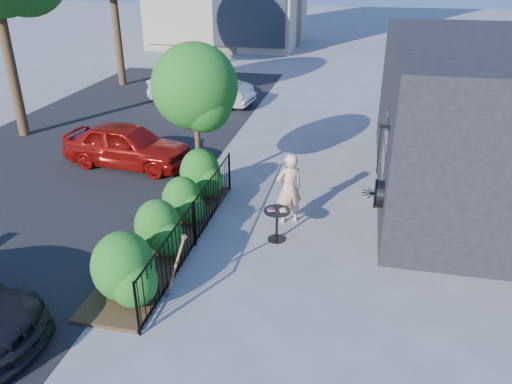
% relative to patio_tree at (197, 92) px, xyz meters
% --- Properties ---
extents(ground, '(120.00, 120.00, 0.00)m').
position_rel_patio_tree_xyz_m(ground, '(2.24, -2.76, -2.76)').
color(ground, gray).
rests_on(ground, ground).
extents(shop_building, '(6.22, 9.00, 4.00)m').
position_rel_patio_tree_xyz_m(shop_building, '(7.73, 1.74, -0.76)').
color(shop_building, black).
rests_on(shop_building, ground).
extents(fence, '(0.05, 6.05, 1.10)m').
position_rel_patio_tree_xyz_m(fence, '(0.74, -2.76, -2.20)').
color(fence, black).
rests_on(fence, ground).
extents(planting_bed, '(1.30, 6.00, 0.08)m').
position_rel_patio_tree_xyz_m(planting_bed, '(0.04, -2.76, -2.72)').
color(planting_bed, '#382616').
rests_on(planting_bed, ground).
extents(shrubs, '(1.10, 5.60, 1.24)m').
position_rel_patio_tree_xyz_m(shrubs, '(0.14, -2.66, -2.06)').
color(shrubs, '#155F19').
rests_on(shrubs, ground).
extents(patio_tree, '(2.20, 2.20, 3.94)m').
position_rel_patio_tree_xyz_m(patio_tree, '(0.00, 0.00, 0.00)').
color(patio_tree, '#3F2B19').
rests_on(patio_tree, ground).
extents(street, '(9.00, 30.00, 0.01)m').
position_rel_patio_tree_xyz_m(street, '(-4.76, 0.24, -2.76)').
color(street, black).
rests_on(street, ground).
extents(cafe_table, '(0.60, 0.60, 0.81)m').
position_rel_patio_tree_xyz_m(cafe_table, '(2.47, -2.13, -2.24)').
color(cafe_table, black).
rests_on(cafe_table, ground).
extents(woman, '(0.77, 0.69, 1.76)m').
position_rel_patio_tree_xyz_m(woman, '(2.59, -1.21, -1.88)').
color(woman, beige).
rests_on(woman, ground).
extents(shovel, '(0.48, 0.18, 1.39)m').
position_rel_patio_tree_xyz_m(shovel, '(0.98, -4.60, -2.15)').
color(shovel, brown).
rests_on(shovel, ground).
extents(car_red, '(4.08, 1.99, 1.34)m').
position_rel_patio_tree_xyz_m(car_red, '(-2.78, 1.33, -2.09)').
color(car_red, '#99110C').
rests_on(car_red, ground).
extents(car_silver, '(4.63, 2.00, 1.48)m').
position_rel_patio_tree_xyz_m(car_silver, '(-2.71, 8.52, -2.02)').
color(car_silver, '#B4B3B9').
rests_on(car_silver, ground).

